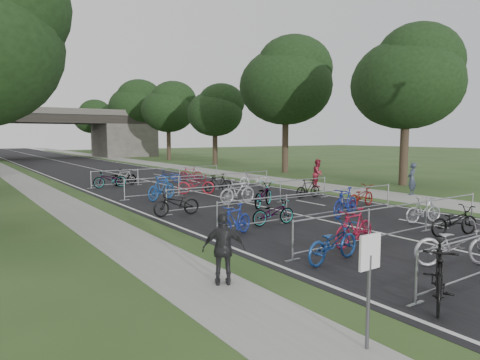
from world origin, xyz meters
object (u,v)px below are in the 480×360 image
(pedestrian_b, at_px, (318,174))
(pedestrian_c, at_px, (224,249))
(park_sign, at_px, (369,270))
(pedestrian_a, at_px, (412,179))
(overpass_bridge, at_px, (46,134))

(pedestrian_b, relative_size, pedestrian_c, 1.11)
(park_sign, height_order, pedestrian_a, park_sign)
(overpass_bridge, height_order, pedestrian_a, overpass_bridge)
(overpass_bridge, bearing_deg, pedestrian_c, -96.92)
(pedestrian_a, distance_m, pedestrian_c, 17.41)
(park_sign, bearing_deg, pedestrian_b, 47.10)
(park_sign, xyz_separation_m, pedestrian_b, (14.18, 15.25, -0.37))
(overpass_bridge, height_order, park_sign, overpass_bridge)
(pedestrian_a, relative_size, pedestrian_b, 1.00)
(pedestrian_b, distance_m, pedestrian_c, 18.51)
(overpass_bridge, distance_m, pedestrian_a, 53.02)
(overpass_bridge, bearing_deg, pedestrian_a, -80.00)
(pedestrian_a, height_order, pedestrian_b, same)
(overpass_bridge, relative_size, pedestrian_a, 17.32)
(park_sign, distance_m, pedestrian_b, 20.83)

